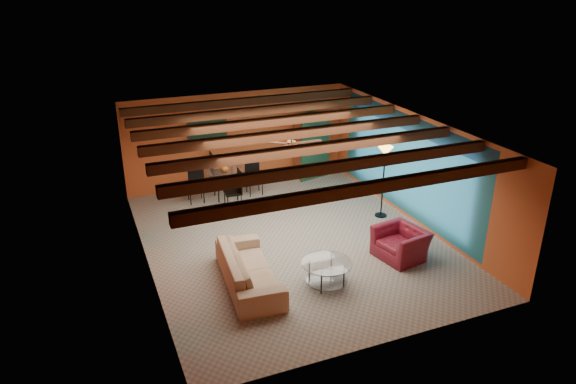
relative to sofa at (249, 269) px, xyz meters
name	(u,v)px	position (x,y,z in m)	size (l,w,h in m)	color
room	(290,142)	(1.49, 1.50, 2.01)	(6.52, 8.01, 2.71)	gray
sofa	(249,269)	(0.00, 0.00, 0.00)	(2.40, 0.94, 0.70)	tan
armchair	(401,243)	(3.40, -0.22, -0.01)	(1.04, 0.91, 0.68)	maroon
coffee_table	(326,273)	(1.42, -0.60, -0.09)	(1.00, 1.00, 0.51)	white
dining_table	(225,179)	(0.79, 4.41, 0.20)	(2.10, 2.10, 1.09)	silver
armoire	(312,148)	(3.69, 5.09, 0.53)	(1.01, 0.49, 1.76)	brown
floor_lamp	(383,182)	(4.14, 1.77, 0.58)	(0.38, 0.38, 1.87)	black
ceiling_fan	(291,144)	(1.49, 1.39, 2.01)	(1.50, 1.50, 0.44)	#472614
painting	(207,132)	(0.59, 5.35, 1.30)	(1.05, 0.03, 0.65)	black
potted_plant	(312,111)	(3.69, 5.09, 1.68)	(0.47, 0.41, 0.53)	#26661E
vase	(224,157)	(0.79, 4.41, 0.85)	(0.20, 0.20, 0.21)	orange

